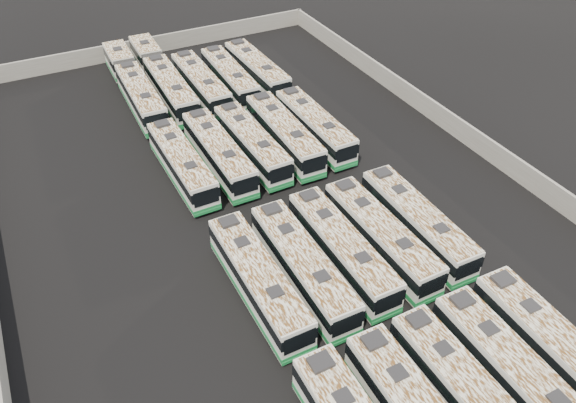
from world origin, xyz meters
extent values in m
plane|color=black|center=(0.00, 0.00, 0.00)|extent=(140.00, 140.00, 0.00)
cube|color=slate|center=(0.00, 36.30, 1.10)|extent=(45.20, 0.30, 2.20)
cube|color=slate|center=(22.30, 0.00, 1.10)|extent=(0.30, 73.20, 2.20)
cube|color=black|center=(-5.16, -20.33, 3.39)|extent=(1.00, 1.00, 0.15)
cube|color=black|center=(-5.15, -17.81, 3.44)|extent=(1.37, 1.16, 0.27)
cylinder|color=black|center=(-4.03, -19.08, 0.52)|extent=(0.30, 1.05, 1.05)
cube|color=black|center=(-1.52, -20.41, 3.35)|extent=(0.99, 0.99, 0.14)
cube|color=black|center=(-1.50, -17.92, 3.40)|extent=(1.36, 1.15, 0.27)
cylinder|color=black|center=(-2.62, -19.15, 0.52)|extent=(0.30, 1.04, 1.04)
cylinder|color=black|center=(-0.40, -19.17, 0.52)|extent=(0.30, 1.04, 1.04)
cube|color=beige|center=(1.97, -22.90, 1.74)|extent=(2.62, 12.14, 2.78)
cube|color=black|center=(1.97, -22.90, 2.20)|extent=(2.69, 12.20, 0.93)
cube|color=beige|center=(1.97, -22.90, 3.16)|extent=(2.57, 11.90, 0.07)
cube|color=black|center=(1.95, -20.24, 3.26)|extent=(0.97, 0.97, 0.14)
cube|color=black|center=(1.93, -17.81, 3.31)|extent=(1.32, 1.12, 0.26)
cylinder|color=black|center=(0.86, -19.03, 0.50)|extent=(0.29, 1.01, 1.01)
cylinder|color=black|center=(3.02, -19.02, 0.50)|extent=(0.29, 1.01, 1.01)
cube|color=beige|center=(5.36, -23.11, 1.79)|extent=(2.70, 12.46, 2.85)
cube|color=#187238|center=(5.36, -23.11, 0.75)|extent=(2.75, 12.51, 0.44)
cube|color=black|center=(5.36, -23.11, 2.26)|extent=(2.76, 12.52, 0.95)
cube|color=beige|center=(5.36, -23.11, 3.24)|extent=(2.64, 12.21, 0.07)
cube|color=black|center=(5.33, -25.85, 3.35)|extent=(0.99, 0.99, 0.15)
cube|color=black|center=(5.38, -20.37, 3.35)|extent=(0.99, 0.99, 0.15)
cube|color=black|center=(5.40, -17.89, 3.40)|extent=(1.36, 1.15, 0.27)
cylinder|color=black|center=(4.28, -19.12, 0.52)|extent=(0.30, 1.04, 1.04)
cylinder|color=black|center=(6.50, -19.14, 0.52)|extent=(0.30, 1.04, 1.04)
cube|color=beige|center=(8.96, -23.00, 1.80)|extent=(2.84, 12.59, 2.87)
cube|color=#187238|center=(8.96, -23.00, 0.75)|extent=(2.90, 12.64, 0.44)
cube|color=black|center=(8.96, -23.00, 2.28)|extent=(2.91, 12.65, 0.96)
cube|color=beige|center=(8.96, -23.00, 3.27)|extent=(2.79, 12.34, 0.07)
cube|color=black|center=(9.01, -20.25, 3.38)|extent=(1.01, 1.01, 0.15)
cube|color=black|center=(9.05, -17.74, 3.43)|extent=(1.38, 1.17, 0.27)
cylinder|color=black|center=(7.91, -18.97, 0.52)|extent=(0.31, 1.05, 1.05)
cylinder|color=black|center=(10.15, -19.01, 0.52)|extent=(0.31, 1.05, 1.05)
cube|color=beige|center=(-5.07, -8.89, 1.78)|extent=(2.61, 12.39, 2.84)
cube|color=#187238|center=(-5.07, -8.89, 0.74)|extent=(2.66, 12.44, 0.43)
cube|color=black|center=(-5.07, -8.89, 2.25)|extent=(2.67, 12.45, 0.95)
cube|color=black|center=(-5.05, -15.10, 2.12)|extent=(2.27, 0.07, 1.50)
cube|color=#187238|center=(-5.05, -15.10, 0.54)|extent=(2.58, 0.11, 0.29)
cube|color=beige|center=(-5.07, -8.89, 3.23)|extent=(2.56, 12.14, 0.07)
cube|color=black|center=(-5.06, -11.61, 3.33)|extent=(0.98, 0.98, 0.14)
cube|color=black|center=(-5.07, -6.16, 3.33)|extent=(0.98, 0.98, 0.14)
cube|color=black|center=(-5.08, -3.69, 3.38)|extent=(1.34, 1.14, 0.27)
cylinder|color=black|center=(-6.16, -12.85, 0.52)|extent=(0.29, 1.03, 1.03)
cylinder|color=black|center=(-3.95, -12.85, 0.52)|extent=(0.29, 1.03, 1.03)
cylinder|color=black|center=(-6.18, -4.93, 0.52)|extent=(0.29, 1.03, 1.03)
cylinder|color=black|center=(-3.97, -4.92, 0.52)|extent=(0.29, 1.03, 1.03)
cube|color=beige|center=(-1.60, -9.09, 1.79)|extent=(2.71, 12.46, 2.85)
cube|color=#187238|center=(-1.60, -9.09, 0.75)|extent=(2.76, 12.51, 0.44)
cube|color=black|center=(-1.60, -9.09, 2.26)|extent=(2.77, 12.52, 0.95)
cube|color=black|center=(-1.66, -15.33, 2.12)|extent=(2.28, 0.08, 1.50)
cube|color=#187238|center=(-1.66, -15.33, 0.54)|extent=(2.59, 0.12, 0.29)
cube|color=beige|center=(-1.60, -9.09, 3.24)|extent=(2.65, 12.21, 0.07)
cube|color=black|center=(-1.62, -11.83, 3.35)|extent=(0.99, 0.99, 0.15)
cube|color=black|center=(-1.57, -6.36, 3.35)|extent=(0.99, 0.99, 0.15)
cube|color=black|center=(-1.55, -3.87, 3.40)|extent=(1.36, 1.15, 0.27)
cylinder|color=black|center=(-2.74, -13.06, 0.52)|extent=(0.30, 1.04, 1.04)
cylinder|color=black|center=(-0.53, -13.08, 0.52)|extent=(0.30, 1.04, 1.04)
cylinder|color=black|center=(-2.67, -5.11, 0.52)|extent=(0.30, 1.04, 1.04)
cylinder|color=black|center=(-0.45, -5.13, 0.52)|extent=(0.30, 1.04, 1.04)
cube|color=beige|center=(1.89, -8.84, 1.77)|extent=(2.59, 12.32, 2.82)
cube|color=#187238|center=(1.89, -8.84, 0.74)|extent=(2.64, 12.37, 0.43)
cube|color=black|center=(1.89, -8.84, 2.24)|extent=(2.65, 12.38, 0.94)
cube|color=black|center=(1.88, -15.02, 2.10)|extent=(2.26, 0.06, 1.49)
cube|color=#187238|center=(1.88, -15.02, 0.53)|extent=(2.57, 0.10, 0.29)
cube|color=beige|center=(1.89, -8.84, 3.21)|extent=(2.53, 12.07, 0.07)
cube|color=black|center=(1.88, -11.55, 3.32)|extent=(0.98, 0.98, 0.14)
cube|color=black|center=(1.89, -6.13, 3.32)|extent=(0.98, 0.98, 0.14)
cube|color=black|center=(1.90, -3.67, 3.37)|extent=(1.34, 1.13, 0.27)
cylinder|color=black|center=(0.78, -12.78, 0.51)|extent=(0.29, 1.03, 1.03)
cylinder|color=black|center=(2.98, -12.78, 0.51)|extent=(0.29, 1.03, 1.03)
cylinder|color=black|center=(0.80, -4.90, 0.51)|extent=(0.29, 1.03, 1.03)
cylinder|color=black|center=(2.99, -4.90, 0.51)|extent=(0.29, 1.03, 1.03)
cube|color=beige|center=(5.32, -9.00, 1.77)|extent=(2.78, 12.38, 2.83)
cube|color=#187238|center=(5.32, -9.00, 0.74)|extent=(2.83, 12.43, 0.43)
cube|color=black|center=(5.32, -9.00, 2.24)|extent=(2.84, 12.44, 0.95)
cube|color=black|center=(5.42, -15.19, 2.11)|extent=(2.26, 0.10, 1.49)
cube|color=#187238|center=(5.42, -15.19, 0.53)|extent=(2.57, 0.14, 0.29)
cube|color=beige|center=(5.32, -9.00, 3.22)|extent=(2.72, 12.13, 0.07)
cube|color=black|center=(5.36, -11.72, 3.32)|extent=(0.99, 0.99, 0.14)
cube|color=black|center=(5.27, -6.29, 3.32)|extent=(0.99, 0.99, 0.14)
cube|color=black|center=(5.23, -3.82, 3.37)|extent=(1.36, 1.15, 0.27)
cylinder|color=black|center=(4.28, -12.97, 0.51)|extent=(0.31, 1.03, 1.03)
cylinder|color=black|center=(6.48, -12.93, 0.51)|extent=(0.31, 1.03, 1.03)
cylinder|color=black|center=(4.15, -5.07, 0.51)|extent=(0.31, 1.03, 1.03)
cylinder|color=black|center=(6.35, -5.04, 0.51)|extent=(0.31, 1.03, 1.03)
cube|color=beige|center=(8.88, -8.90, 1.76)|extent=(2.70, 12.26, 2.80)
cube|color=#187238|center=(8.88, -8.90, 0.73)|extent=(2.75, 12.31, 0.43)
cube|color=black|center=(8.88, -8.90, 2.22)|extent=(2.76, 12.32, 0.94)
cube|color=black|center=(8.81, -15.04, 2.09)|extent=(2.24, 0.09, 1.48)
cube|color=#187238|center=(8.81, -15.04, 0.53)|extent=(2.55, 0.13, 0.29)
cube|color=beige|center=(8.88, -8.90, 3.19)|extent=(2.64, 12.02, 0.07)
cube|color=black|center=(8.85, -11.60, 3.29)|extent=(0.98, 0.98, 0.14)
cube|color=black|center=(8.91, -6.21, 3.29)|extent=(0.98, 0.98, 0.14)
cube|color=black|center=(8.94, -3.77, 3.34)|extent=(1.34, 1.14, 0.27)
cylinder|color=black|center=(7.74, -12.81, 0.51)|extent=(0.30, 1.02, 1.02)
cylinder|color=black|center=(9.93, -12.83, 0.51)|extent=(0.30, 1.02, 1.02)
cylinder|color=black|center=(7.84, -4.98, 0.51)|extent=(0.30, 1.02, 1.02)
cylinder|color=black|center=(10.02, -5.00, 0.51)|extent=(0.30, 1.02, 1.02)
cube|color=beige|center=(-5.15, 7.54, 1.74)|extent=(2.69, 12.13, 2.77)
cube|color=#187238|center=(-5.15, 7.54, 0.73)|extent=(2.74, 12.19, 0.42)
cube|color=black|center=(-5.15, 7.54, 2.20)|extent=(2.75, 12.20, 0.93)
cube|color=black|center=(-5.07, 1.47, 2.07)|extent=(2.22, 0.09, 1.46)
cube|color=#187238|center=(-5.07, 1.47, 0.52)|extent=(2.52, 0.13, 0.28)
cube|color=beige|center=(-5.15, 7.54, 3.16)|extent=(2.63, 11.89, 0.07)
cube|color=black|center=(-5.12, 4.88, 3.26)|extent=(0.97, 0.97, 0.14)
cube|color=black|center=(-5.19, 10.20, 3.26)|extent=(0.97, 0.97, 0.14)
cube|color=black|center=(-5.22, 12.62, 3.31)|extent=(1.33, 1.13, 0.26)
cylinder|color=black|center=(-6.18, 3.65, 0.50)|extent=(0.30, 1.01, 1.01)
cylinder|color=black|center=(-4.02, 3.68, 0.50)|extent=(0.30, 1.01, 1.01)
cylinder|color=black|center=(-6.29, 11.40, 0.50)|extent=(0.30, 1.01, 1.01)
cylinder|color=black|center=(-4.13, 11.43, 0.50)|extent=(0.30, 1.01, 1.01)
cube|color=beige|center=(-1.53, 7.57, 1.78)|extent=(2.63, 12.40, 2.84)
cube|color=#187238|center=(-1.53, 7.57, 0.74)|extent=(2.68, 12.45, 0.43)
cube|color=black|center=(-1.53, 7.57, 2.25)|extent=(2.69, 12.46, 0.95)
cube|color=black|center=(-1.51, 1.35, 2.12)|extent=(2.27, 0.07, 1.50)
cube|color=#187238|center=(-1.51, 1.35, 0.54)|extent=(2.58, 0.11, 0.29)
cube|color=beige|center=(-1.53, 7.57, 3.23)|extent=(2.58, 12.16, 0.07)
cube|color=black|center=(-1.52, 4.84, 3.34)|extent=(0.99, 0.99, 0.14)
cube|color=black|center=(-1.54, 10.29, 3.34)|extent=(0.99, 0.99, 0.14)
cube|color=black|center=(-1.55, 12.77, 3.39)|extent=(1.35, 1.14, 0.27)
cylinder|color=black|center=(-2.62, 3.60, 0.52)|extent=(0.29, 1.03, 1.03)
cylinder|color=black|center=(-0.41, 3.60, 0.52)|extent=(0.29, 1.03, 1.03)
cylinder|color=black|center=(-2.65, 11.53, 0.52)|extent=(0.29, 1.03, 1.03)
cylinder|color=black|center=(-0.44, 11.54, 0.52)|extent=(0.29, 1.03, 1.03)
cube|color=beige|center=(1.89, 7.65, 1.74)|extent=(2.79, 12.18, 2.78)
cube|color=#187238|center=(1.89, 7.65, 0.73)|extent=(2.84, 12.23, 0.42)
cube|color=black|center=(1.89, 7.65, 2.20)|extent=(2.85, 12.24, 0.93)
cube|color=black|center=(2.02, 1.56, 2.07)|extent=(2.22, 0.11, 1.47)
cube|color=#187238|center=(2.02, 1.56, 0.53)|extent=(2.53, 0.15, 0.28)
cube|color=beige|center=(1.89, 7.65, 3.16)|extent=(2.73, 11.94, 0.07)
cube|color=black|center=(1.95, 4.98, 3.26)|extent=(0.98, 0.98, 0.14)
cube|color=black|center=(1.83, 10.31, 3.26)|extent=(0.98, 0.98, 0.14)
cube|color=black|center=(1.78, 12.74, 3.31)|extent=(1.34, 1.14, 0.26)
cylinder|color=black|center=(0.89, 3.74, 0.51)|extent=(0.30, 1.02, 1.01)
cylinder|color=black|center=(3.05, 3.79, 0.51)|extent=(0.30, 1.02, 1.01)
cylinder|color=black|center=(0.72, 11.50, 0.51)|extent=(0.30, 1.02, 1.01)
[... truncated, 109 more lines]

